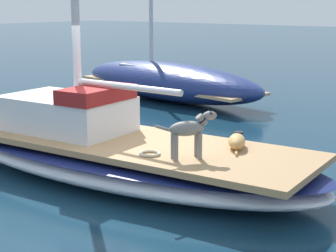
# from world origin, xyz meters

# --- Properties ---
(ground_plane) EXTENTS (120.00, 120.00, 0.00)m
(ground_plane) POSITION_xyz_m (0.00, 0.00, 0.00)
(ground_plane) COLOR #143347
(sailboat_main) EXTENTS (3.05, 7.40, 0.66)m
(sailboat_main) POSITION_xyz_m (0.00, 0.00, 0.34)
(sailboat_main) COLOR white
(sailboat_main) RESTS_ON ground
(cabin_house) EXTENTS (1.56, 2.32, 0.84)m
(cabin_house) POSITION_xyz_m (-0.09, 1.11, 1.01)
(cabin_house) COLOR silver
(cabin_house) RESTS_ON sailboat_main
(dog_grey) EXTENTS (0.82, 0.61, 0.70)m
(dog_grey) POSITION_xyz_m (-0.27, -1.60, 1.08)
(dog_grey) COLOR gray
(dog_grey) RESTS_ON sailboat_main
(dog_tan) EXTENTS (0.87, 0.55, 0.22)m
(dog_tan) POSITION_xyz_m (0.66, -1.84, 0.77)
(dog_tan) COLOR tan
(dog_tan) RESTS_ON sailboat_main
(deck_winch) EXTENTS (0.16, 0.16, 0.21)m
(deck_winch) POSITION_xyz_m (0.85, -1.76, 0.76)
(deck_winch) COLOR #B7B7BC
(deck_winch) RESTS_ON sailboat_main
(coiled_rope) EXTENTS (0.32, 0.32, 0.04)m
(coiled_rope) POSITION_xyz_m (-0.49, -1.03, 0.68)
(coiled_rope) COLOR beige
(coiled_rope) RESTS_ON sailboat_main
(moored_boat_starboard_side) EXTENTS (3.15, 7.35, 8.39)m
(moored_boat_starboard_side) POSITION_xyz_m (6.53, 4.01, 0.59)
(moored_boat_starboard_side) COLOR navy
(moored_boat_starboard_side) RESTS_ON ground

